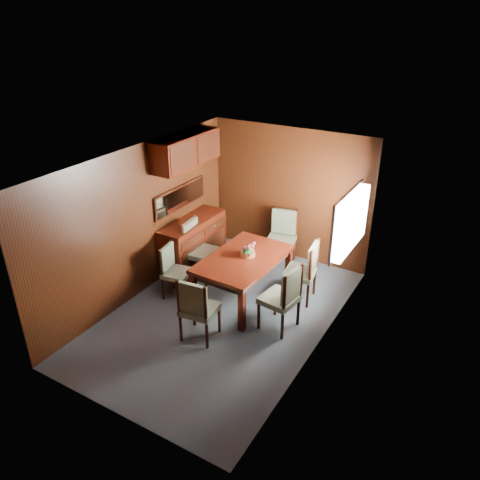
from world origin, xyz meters
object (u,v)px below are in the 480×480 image
Objects in this scene: chair_left_near at (173,268)px; dining_table at (243,263)px; chair_right_near at (284,295)px; flower_centerpiece at (248,249)px; chair_head at (197,307)px; sideboard at (193,244)px.

dining_table is at bearing 105.38° from chair_left_near.
chair_right_near reaches higher than flower_centerpiece.
chair_right_near is 1.23m from chair_head.
chair_left_near reaches higher than dining_table.
chair_left_near is 0.86× the size of chair_right_near.
chair_right_near reaches higher than dining_table.
flower_centerpiece is (1.32, -0.37, 0.41)m from sideboard.
chair_left_near is 0.89× the size of chair_head.
chair_right_near is at bearing -21.30° from sideboard.
chair_head reaches higher than chair_left_near.
chair_right_near is (0.90, -0.40, -0.07)m from dining_table.
chair_right_near is 4.20× the size of flower_centerpiece.
chair_right_near is (1.90, 0.07, 0.08)m from chair_left_near.
dining_table is 6.58× the size of flower_centerpiece.
chair_left_near is 1.24m from flower_centerpiece.
chair_head reaches higher than dining_table.
chair_right_near is at bearing 82.33° from chair_left_near.
sideboard is 2.09m from chair_head.
chair_head is (-0.92, -0.82, -0.02)m from chair_right_near.
chair_right_near is at bearing -29.22° from flower_centerpiece.
flower_centerpiece is (0.06, 1.30, 0.31)m from chair_head.
sideboard is at bearing -173.38° from chair_left_near.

